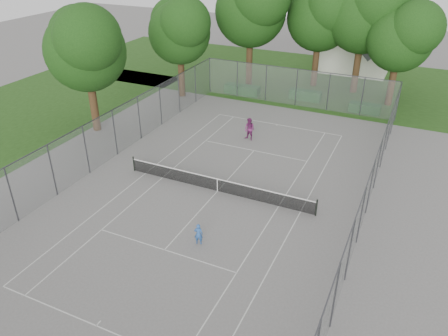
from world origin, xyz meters
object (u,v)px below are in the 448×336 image
at_px(tennis_net, 217,184).
at_px(woman_player, 250,129).
at_px(house, 357,37).
at_px(girl_player, 198,234).

distance_m(tennis_net, woman_player, 8.14).
distance_m(tennis_net, house, 31.44).
bearing_deg(girl_player, woman_player, -98.24).
relative_size(tennis_net, house, 1.33).
height_order(house, girl_player, house).
relative_size(tennis_net, woman_player, 7.11).
xyz_separation_m(house, woman_player, (-3.83, -23.08, -2.99)).
height_order(house, woman_player, house).
bearing_deg(girl_player, house, -110.89).
height_order(tennis_net, girl_player, girl_player).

